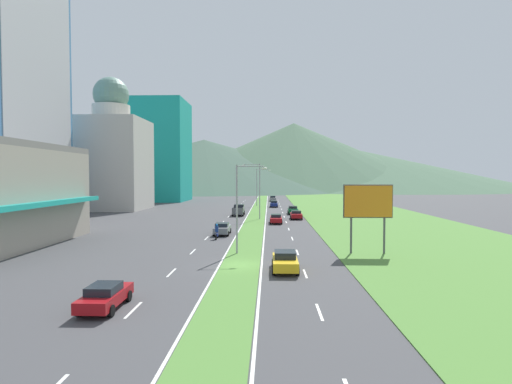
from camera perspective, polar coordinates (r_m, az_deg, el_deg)
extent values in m
plane|color=#424244|center=(34.12, -2.20, -10.27)|extent=(600.00, 600.00, 0.00)
cube|color=#518438|center=(93.56, 0.41, -2.31)|extent=(3.20, 240.00, 0.06)
cube|color=#518438|center=(95.29, 12.90, -2.29)|extent=(24.00, 240.00, 0.06)
cube|color=silver|center=(24.33, -16.74, -15.49)|extent=(0.16, 2.80, 0.01)
cube|color=silver|center=(32.42, -11.73, -10.97)|extent=(0.16, 2.80, 0.01)
cube|color=silver|center=(40.77, -8.82, -8.23)|extent=(0.16, 2.80, 0.01)
cube|color=silver|center=(49.25, -6.93, -6.42)|extent=(0.16, 2.80, 0.01)
cube|color=silver|center=(57.81, -5.60, -5.14)|extent=(0.16, 2.80, 0.01)
cube|color=silver|center=(66.40, -4.62, -4.18)|extent=(0.16, 2.80, 0.01)
cube|color=silver|center=(75.03, -3.87, -3.45)|extent=(0.16, 2.80, 0.01)
cube|color=silver|center=(83.67, -3.27, -2.87)|extent=(0.16, 2.80, 0.01)
cube|color=silver|center=(92.33, -2.78, -2.39)|extent=(0.16, 2.80, 0.01)
cube|color=silver|center=(101.00, -2.38, -2.00)|extent=(0.16, 2.80, 0.01)
cube|color=silver|center=(109.68, -2.05, -1.67)|extent=(0.16, 2.80, 0.01)
cube|color=silver|center=(118.37, -1.76, -1.39)|extent=(0.16, 2.80, 0.01)
cube|color=silver|center=(127.06, -1.51, -1.14)|extent=(0.16, 2.80, 0.01)
cube|color=silver|center=(23.32, 8.84, -16.22)|extent=(0.16, 2.80, 0.01)
cube|color=silver|center=(31.67, 6.89, -11.25)|extent=(0.16, 2.80, 0.01)
cube|color=silver|center=(40.18, 5.79, -8.37)|extent=(0.16, 2.80, 0.01)
cube|color=silver|center=(48.76, 5.08, -6.50)|extent=(0.16, 2.80, 0.01)
cube|color=silver|center=(57.39, 4.59, -5.19)|extent=(0.16, 2.80, 0.01)
cube|color=silver|center=(66.04, 4.23, -4.22)|extent=(0.16, 2.80, 0.01)
cube|color=silver|center=(74.70, 3.96, -3.47)|extent=(0.16, 2.80, 0.01)
cube|color=silver|center=(83.38, 3.74, -2.88)|extent=(0.16, 2.80, 0.01)
cube|color=silver|center=(92.07, 3.56, -2.41)|extent=(0.16, 2.80, 0.01)
cube|color=silver|center=(100.76, 3.41, -2.01)|extent=(0.16, 2.80, 0.01)
cube|color=silver|center=(109.46, 3.29, -1.68)|extent=(0.16, 2.80, 0.01)
cube|color=silver|center=(118.16, 3.19, -1.39)|extent=(0.16, 2.80, 0.01)
cube|color=silver|center=(126.87, 3.10, -1.15)|extent=(0.16, 2.80, 0.01)
cube|color=silver|center=(93.62, -0.66, -2.33)|extent=(0.16, 240.00, 0.01)
cube|color=silver|center=(93.53, 1.48, -2.33)|extent=(0.16, 240.00, 0.01)
cube|color=teal|center=(46.95, -27.58, -1.45)|extent=(2.82, 20.46, 0.63)
cube|color=#B2B2B7|center=(79.64, -27.91, 16.66)|extent=(0.10, 19.82, 50.80)
cube|color=#B7B2A8|center=(96.85, -19.47, 3.65)|extent=(14.81, 14.81, 20.10)
cylinder|color=beige|center=(97.86, -19.55, 10.45)|extent=(8.12, 8.12, 3.09)
sphere|color=slate|center=(98.50, -19.58, 12.67)|extent=(7.73, 7.73, 7.73)
cube|color=teal|center=(126.94, -13.62, 5.56)|extent=(17.71, 17.71, 29.97)
cone|color=#3D5647|center=(258.19, -7.27, 3.90)|extent=(214.59, 214.59, 30.40)
cone|color=#47664C|center=(265.62, 5.28, 5.08)|extent=(188.66, 188.66, 41.73)
cone|color=#47664C|center=(273.60, 14.08, 3.12)|extent=(204.33, 204.33, 24.39)
cylinder|color=#99999E|center=(38.67, -2.69, -2.45)|extent=(0.18, 0.18, 8.47)
cylinder|color=#99999E|center=(38.49, -0.78, 3.61)|extent=(2.59, 0.12, 0.10)
ellipsoid|color=silver|center=(38.46, 1.15, 3.31)|extent=(0.56, 0.28, 0.20)
cylinder|color=#99999E|center=(69.96, 0.52, 0.08)|extent=(0.18, 0.18, 9.58)
cylinder|color=#99999E|center=(69.93, -0.62, 3.88)|extent=(2.78, 0.23, 0.10)
ellipsoid|color=silver|center=(69.93, -1.76, 3.71)|extent=(0.56, 0.28, 0.20)
cylinder|color=#99999E|center=(101.45, 0.10, 0.63)|extent=(0.18, 0.18, 9.25)
cylinder|color=#99999E|center=(101.49, 0.98, 3.16)|extent=(3.11, 0.30, 0.10)
ellipsoid|color=silver|center=(101.58, 1.86, 3.05)|extent=(0.56, 0.28, 0.20)
cylinder|color=#4C4C51|center=(39.98, 13.14, -5.91)|extent=(0.20, 0.20, 3.53)
cylinder|color=#4C4C51|center=(40.71, 17.47, -5.81)|extent=(0.20, 0.20, 3.53)
cube|color=orange|center=(39.90, 15.40, -1.26)|extent=(4.45, 0.16, 2.97)
cube|color=#4C4C51|center=(40.02, 15.36, -1.25)|extent=(4.65, 0.08, 3.17)
cube|color=maroon|center=(64.39, 2.80, -3.82)|extent=(1.80, 4.67, 0.62)
cube|color=black|center=(64.52, 2.80, -3.33)|extent=(1.55, 2.06, 0.46)
cylinder|color=black|center=(63.00, 3.61, -4.24)|extent=(0.22, 0.64, 0.64)
cylinder|color=black|center=(62.97, 2.03, -4.24)|extent=(0.22, 0.64, 0.64)
cylinder|color=black|center=(65.88, 3.53, -3.96)|extent=(0.22, 0.64, 0.64)
cylinder|color=black|center=(65.85, 2.03, -3.96)|extent=(0.22, 0.64, 0.64)
cube|color=navy|center=(98.29, 2.52, -1.73)|extent=(1.72, 4.44, 0.69)
cube|color=black|center=(98.43, 2.52, -1.37)|extent=(1.48, 1.95, 0.51)
cylinder|color=black|center=(96.96, 3.01, -1.99)|extent=(0.22, 0.64, 0.64)
cylinder|color=black|center=(96.94, 2.04, -1.99)|extent=(0.22, 0.64, 0.64)
cylinder|color=black|center=(99.70, 2.98, -1.87)|extent=(0.22, 0.64, 0.64)
cylinder|color=black|center=(99.68, 2.03, -1.87)|extent=(0.22, 0.64, 0.64)
cube|color=maroon|center=(24.89, -20.29, -13.63)|extent=(1.76, 4.30, 0.62)
cube|color=black|center=(24.60, -20.46, -12.52)|extent=(1.51, 1.89, 0.45)
cylinder|color=black|center=(26.47, -20.90, -13.38)|extent=(0.22, 0.64, 0.64)
cylinder|color=black|center=(25.88, -17.36, -13.69)|extent=(0.22, 0.64, 0.64)
cylinder|color=black|center=(24.14, -23.44, -14.94)|extent=(0.22, 0.64, 0.64)
cylinder|color=black|center=(23.49, -19.57, -15.37)|extent=(0.22, 0.64, 0.64)
cube|color=slate|center=(122.09, 2.36, -0.96)|extent=(1.75, 4.45, 0.74)
cube|color=black|center=(122.23, 2.36, -0.66)|extent=(1.51, 1.96, 0.50)
cylinder|color=black|center=(120.74, 2.77, -1.17)|extent=(0.22, 0.64, 0.64)
cylinder|color=black|center=(120.73, 1.97, -1.17)|extent=(0.22, 0.64, 0.64)
cylinder|color=black|center=(123.49, 2.75, -1.09)|extent=(0.22, 0.64, 0.64)
cylinder|color=black|center=(123.48, 1.97, -1.09)|extent=(0.22, 0.64, 0.64)
cube|color=maroon|center=(70.82, 5.63, -3.26)|extent=(1.87, 4.01, 0.67)
cube|color=black|center=(70.93, 5.63, -2.80)|extent=(1.60, 1.77, 0.45)
cylinder|color=black|center=(69.68, 6.44, -3.63)|extent=(0.22, 0.64, 0.64)
cylinder|color=black|center=(69.56, 4.96, -3.64)|extent=(0.22, 0.64, 0.64)
cylinder|color=black|center=(72.15, 6.28, -3.43)|extent=(0.22, 0.64, 0.64)
cylinder|color=black|center=(72.03, 4.85, -3.44)|extent=(0.22, 0.64, 0.64)
cube|color=#0C5128|center=(80.20, 5.17, -2.59)|extent=(1.83, 4.30, 0.78)
cube|color=black|center=(80.32, 5.17, -2.14)|extent=(1.58, 1.89, 0.46)
cylinder|color=black|center=(78.97, 5.87, -2.95)|extent=(0.22, 0.64, 0.64)
cylinder|color=black|center=(78.86, 4.59, -2.95)|extent=(0.22, 0.64, 0.64)
cylinder|color=black|center=(81.61, 5.74, -2.78)|extent=(0.22, 0.64, 0.64)
cylinder|color=black|center=(81.51, 4.50, -2.78)|extent=(0.22, 0.64, 0.64)
cube|color=yellow|center=(32.31, 4.07, -9.77)|extent=(1.89, 4.55, 0.69)
cube|color=black|center=(32.37, 4.06, -8.67)|extent=(1.62, 2.00, 0.50)
cylinder|color=black|center=(31.06, 5.87, -10.92)|extent=(0.22, 0.64, 0.64)
cylinder|color=black|center=(30.98, 2.47, -10.95)|extent=(0.22, 0.64, 0.64)
cylinder|color=black|center=(33.80, 5.53, -9.84)|extent=(0.22, 0.64, 0.64)
cylinder|color=black|center=(33.74, 2.41, -9.86)|extent=(0.22, 0.64, 0.64)
cube|color=slate|center=(52.06, -4.73, -5.19)|extent=(1.83, 4.64, 0.74)
cube|color=black|center=(51.81, -4.76, -4.56)|extent=(1.57, 2.04, 0.45)
cylinder|color=black|center=(53.63, -5.49, -5.37)|extent=(0.22, 0.64, 0.64)
cylinder|color=black|center=(53.44, -3.62, -5.39)|extent=(0.22, 0.64, 0.64)
cylinder|color=black|center=(50.80, -5.91, -5.79)|extent=(0.22, 0.64, 0.64)
cylinder|color=black|center=(50.60, -3.93, -5.82)|extent=(0.22, 0.64, 0.64)
cube|color=#515459|center=(77.09, -2.47, -2.70)|extent=(2.00, 5.40, 0.80)
cube|color=black|center=(78.62, -2.38, -2.02)|extent=(1.84, 2.00, 0.80)
cube|color=#515459|center=(76.03, -3.24, -2.30)|extent=(0.10, 3.20, 0.44)
cube|color=#515459|center=(75.88, -1.82, -2.31)|extent=(0.10, 3.20, 0.44)
cube|color=#515459|center=(74.41, -2.62, -2.40)|extent=(1.84, 0.10, 0.44)
cylinder|color=black|center=(78.81, -3.07, -2.89)|extent=(0.26, 0.80, 0.80)
cylinder|color=black|center=(78.67, -1.68, -2.90)|extent=(0.26, 0.80, 0.80)
cylinder|color=black|center=(75.60, -3.28, -3.11)|extent=(0.26, 0.80, 0.80)
cylinder|color=black|center=(75.45, -1.83, -3.11)|extent=(0.26, 0.80, 0.80)
cylinder|color=black|center=(49.13, -5.38, -6.09)|extent=(0.10, 0.60, 0.60)
cylinder|color=black|center=(47.76, -5.59, -6.33)|extent=(0.12, 0.60, 0.60)
cube|color=navy|center=(48.42, -5.48, -6.00)|extent=(0.20, 1.12, 0.25)
ellipsoid|color=navy|center=(48.57, -5.45, -5.55)|extent=(0.24, 0.44, 0.24)
cube|color=navy|center=(48.23, -5.50, -5.16)|extent=(0.36, 0.28, 0.70)
sphere|color=blue|center=(48.22, -5.50, -4.60)|extent=(0.26, 0.26, 0.26)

